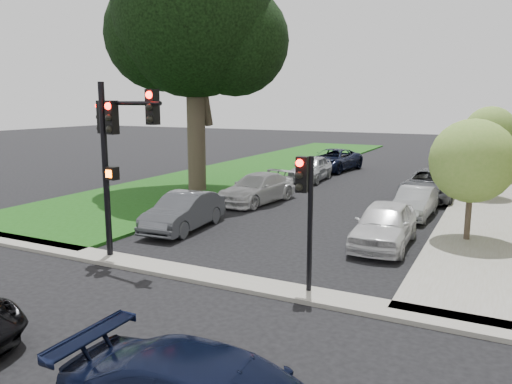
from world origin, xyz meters
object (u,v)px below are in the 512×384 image
at_px(car_parked_0, 384,224).
at_px(car_parked_2, 430,184).
at_px(traffic_signal_secondary, 306,199).
at_px(car_parked_3, 445,171).
at_px(car_parked_1, 415,203).
at_px(small_tree_a, 472,161).
at_px(small_tree_b, 484,150).
at_px(car_parked_8, 333,160).
at_px(eucalyptus, 193,16).
at_px(car_parked_6, 257,188).
at_px(small_tree_c, 490,131).
at_px(car_parked_5, 184,212).
at_px(car_parked_7, 311,168).
at_px(traffic_signal_main, 115,139).

bearing_deg(car_parked_0, car_parked_2, 86.88).
distance_m(traffic_signal_secondary, car_parked_3, 20.92).
height_order(traffic_signal_secondary, car_parked_1, traffic_signal_secondary).
relative_size(small_tree_a, small_tree_b, 1.17).
bearing_deg(car_parked_0, car_parked_8, 111.61).
height_order(eucalyptus, car_parked_3, eucalyptus).
bearing_deg(car_parked_6, small_tree_c, 61.25).
relative_size(eucalyptus, small_tree_c, 2.94).
distance_m(eucalyptus, car_parked_1, 14.72).
bearing_deg(car_parked_5, car_parked_7, 84.97).
height_order(car_parked_1, car_parked_2, car_parked_2).
height_order(traffic_signal_main, car_parked_3, traffic_signal_main).
bearing_deg(car_parked_1, traffic_signal_main, -123.71).
bearing_deg(car_parked_5, car_parked_2, 50.14).
bearing_deg(traffic_signal_main, car_parked_1, 54.70).
xyz_separation_m(car_parked_2, car_parked_3, (0.07, 5.93, -0.04)).
height_order(car_parked_1, car_parked_7, car_parked_7).
bearing_deg(car_parked_6, eucalyptus, 172.58).
xyz_separation_m(small_tree_c, car_parked_6, (-9.78, -12.88, -2.37)).
distance_m(small_tree_c, car_parked_3, 3.88).
height_order(eucalyptus, car_parked_8, eucalyptus).
relative_size(small_tree_b, car_parked_7, 0.81).
xyz_separation_m(car_parked_1, car_parked_7, (-7.54, 7.40, 0.14)).
distance_m(eucalyptus, small_tree_a, 16.11).
height_order(small_tree_c, car_parked_2, small_tree_c).
xyz_separation_m(small_tree_a, traffic_signal_main, (-9.57, -7.05, 0.90)).
height_order(car_parked_0, car_parked_8, car_parked_8).
relative_size(small_tree_b, car_parked_5, 0.86).
height_order(eucalyptus, small_tree_a, eucalyptus).
distance_m(car_parked_1, car_parked_5, 9.86).
height_order(car_parked_2, car_parked_7, car_parked_7).
relative_size(eucalyptus, car_parked_8, 2.43).
bearing_deg(car_parked_3, car_parked_1, -87.25).
bearing_deg(car_parked_6, traffic_signal_main, -80.36).
xyz_separation_m(car_parked_3, car_parked_7, (-7.62, -3.13, 0.07)).
bearing_deg(eucalyptus, traffic_signal_main, -67.71).
xyz_separation_m(small_tree_b, car_parked_2, (-2.31, -1.25, -1.74)).
distance_m(small_tree_a, car_parked_5, 10.65).
bearing_deg(car_parked_2, traffic_signal_secondary, -93.05).
relative_size(car_parked_1, car_parked_7, 0.84).
height_order(car_parked_5, car_parked_8, car_parked_8).
bearing_deg(small_tree_b, eucalyptus, -161.14).
height_order(small_tree_b, traffic_signal_main, traffic_signal_main).
bearing_deg(eucalyptus, car_parked_8, 70.14).
xyz_separation_m(small_tree_a, traffic_signal_secondary, (-3.38, -7.09, -0.39)).
relative_size(small_tree_a, small_tree_c, 0.94).
height_order(eucalyptus, car_parked_6, eucalyptus).
distance_m(small_tree_a, traffic_signal_secondary, 7.87).
height_order(small_tree_c, traffic_signal_main, traffic_signal_main).
bearing_deg(car_parked_5, small_tree_c, 57.60).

